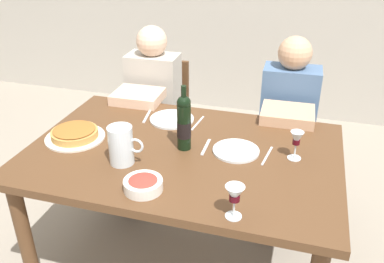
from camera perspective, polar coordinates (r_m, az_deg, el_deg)
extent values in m
cube|color=brown|center=(2.01, -1.25, -3.06)|extent=(1.50, 1.00, 0.04)
cylinder|color=brown|center=(2.21, -22.03, -14.23)|extent=(0.07, 0.07, 0.72)
cylinder|color=brown|center=(2.77, -11.89, -3.54)|extent=(0.07, 0.07, 0.72)
cylinder|color=brown|center=(2.50, 16.83, -7.92)|extent=(0.07, 0.07, 0.72)
cylinder|color=black|center=(1.96, -1.20, 0.63)|extent=(0.07, 0.07, 0.23)
sphere|color=black|center=(1.90, -1.24, 4.03)|extent=(0.07, 0.07, 0.07)
cylinder|color=black|center=(1.89, -1.26, 5.31)|extent=(0.03, 0.03, 0.08)
cylinder|color=black|center=(1.96, -1.20, 0.33)|extent=(0.07, 0.07, 0.08)
cylinder|color=silver|center=(1.88, -9.85, -1.89)|extent=(0.11, 0.11, 0.18)
cylinder|color=silver|center=(1.90, -9.77, -2.75)|extent=(0.10, 0.10, 0.11)
torus|color=silver|center=(1.85, -7.77, -1.97)|extent=(0.07, 0.01, 0.07)
cylinder|color=silver|center=(2.18, -15.91, -0.79)|extent=(0.30, 0.30, 0.01)
cylinder|color=#C18E47|center=(2.17, -15.98, -0.27)|extent=(0.24, 0.24, 0.03)
ellipsoid|color=#9E6028|center=(2.16, -16.06, 0.28)|extent=(0.21, 0.21, 0.02)
cylinder|color=white|center=(1.72, -6.79, -7.39)|extent=(0.16, 0.16, 0.05)
ellipsoid|color=#B2382D|center=(1.71, -6.83, -6.94)|extent=(0.13, 0.13, 0.03)
cylinder|color=silver|center=(1.99, 13.99, -3.59)|extent=(0.06, 0.06, 0.00)
cylinder|color=silver|center=(1.97, 14.11, -2.67)|extent=(0.01, 0.01, 0.07)
cone|color=silver|center=(1.93, 14.34, -0.92)|extent=(0.06, 0.06, 0.07)
cylinder|color=#470A14|center=(1.94, 14.27, -1.40)|extent=(0.03, 0.03, 0.02)
cylinder|color=silver|center=(1.59, 5.77, -11.62)|extent=(0.06, 0.06, 0.00)
cylinder|color=silver|center=(1.57, 5.84, -10.59)|extent=(0.01, 0.01, 0.07)
cone|color=silver|center=(1.53, 5.96, -8.60)|extent=(0.07, 0.07, 0.06)
cylinder|color=#470A14|center=(1.54, 5.92, -9.15)|extent=(0.04, 0.04, 0.02)
cylinder|color=silver|center=(1.99, 6.13, -2.66)|extent=(0.23, 0.23, 0.01)
cylinder|color=silver|center=(2.29, -2.81, 1.73)|extent=(0.25, 0.25, 0.01)
cube|color=silver|center=(2.02, 1.94, -2.16)|extent=(0.02, 0.16, 0.00)
cube|color=silver|center=(1.98, 10.40, -3.33)|extent=(0.03, 0.18, 0.00)
cube|color=silver|center=(2.25, 0.81, 1.18)|extent=(0.03, 0.18, 0.00)
cube|color=silver|center=(2.34, -6.29, 2.09)|extent=(0.04, 0.16, 0.00)
cube|color=brown|center=(2.95, -4.81, 1.27)|extent=(0.41, 0.41, 0.02)
cube|color=brown|center=(3.03, -3.80, 6.34)|extent=(0.36, 0.04, 0.40)
cylinder|color=brown|center=(2.98, -8.81, -3.82)|extent=(0.04, 0.04, 0.45)
cylinder|color=brown|center=(2.88, -2.55, -4.78)|extent=(0.04, 0.04, 0.45)
cylinder|color=brown|center=(3.25, -6.48, -0.82)|extent=(0.04, 0.04, 0.45)
cylinder|color=brown|center=(3.16, -0.71, -1.59)|extent=(0.04, 0.04, 0.45)
cube|color=#B7B2A8|center=(2.81, -5.30, 5.68)|extent=(0.34, 0.21, 0.50)
sphere|color=beige|center=(2.70, -5.62, 12.38)|extent=(0.20, 0.20, 0.20)
cube|color=#33333D|center=(2.75, -6.42, -0.60)|extent=(0.31, 0.39, 0.14)
cube|color=#33333D|center=(2.78, -7.23, -6.93)|extent=(0.27, 0.13, 0.40)
cube|color=beige|center=(2.54, -7.51, 4.85)|extent=(0.29, 0.25, 0.06)
cube|color=brown|center=(2.78, 12.78, -1.14)|extent=(0.41, 0.41, 0.02)
cube|color=brown|center=(2.86, 13.43, 4.29)|extent=(0.36, 0.04, 0.40)
cylinder|color=brown|center=(2.76, 8.54, -6.66)|extent=(0.04, 0.04, 0.45)
cylinder|color=brown|center=(2.76, 15.61, -7.49)|extent=(0.04, 0.04, 0.45)
cylinder|color=brown|center=(3.05, 9.33, -3.15)|extent=(0.04, 0.04, 0.45)
cylinder|color=brown|center=(3.04, 15.70, -3.91)|extent=(0.04, 0.04, 0.45)
cube|color=#4C6B93|center=(2.63, 13.29, 3.43)|extent=(0.35, 0.21, 0.50)
sphere|color=tan|center=(2.51, 14.13, 10.52)|extent=(0.20, 0.20, 0.20)
cube|color=#33333D|center=(2.57, 12.48, -3.33)|extent=(0.32, 0.39, 0.14)
cube|color=#33333D|center=(2.60, 11.67, -10.11)|extent=(0.28, 0.13, 0.40)
cube|color=tan|center=(2.34, 13.13, 2.30)|extent=(0.30, 0.25, 0.06)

